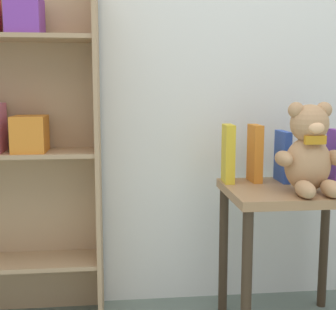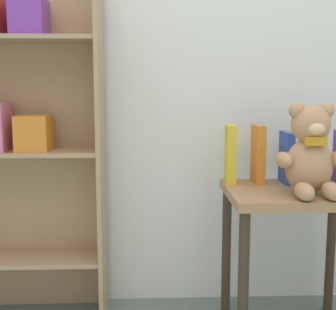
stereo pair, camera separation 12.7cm
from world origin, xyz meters
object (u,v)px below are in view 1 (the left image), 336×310
(teddy_bear, at_px, (309,152))
(book_standing_blue, at_px, (283,156))
(display_table, at_px, (291,214))
(book_standing_purple, at_px, (334,155))
(bookshelf_side, at_px, (10,133))
(book_standing_teal, at_px, (307,159))
(book_standing_yellow, at_px, (228,154))
(book_standing_orange, at_px, (255,153))

(teddy_bear, bearing_deg, book_standing_blue, 97.59)
(display_table, height_order, teddy_bear, teddy_bear)
(teddy_bear, bearing_deg, book_standing_purple, 46.62)
(book_standing_blue, bearing_deg, bookshelf_side, 174.86)
(bookshelf_side, relative_size, book_standing_teal, 8.05)
(display_table, distance_m, book_standing_blue, 0.25)
(book_standing_yellow, xyz_separation_m, book_standing_blue, (0.24, -0.01, -0.01))
(book_standing_orange, xyz_separation_m, book_standing_teal, (0.24, 0.00, -0.03))
(display_table, bearing_deg, bookshelf_side, 168.22)
(book_standing_yellow, distance_m, book_standing_purple, 0.47)
(teddy_bear, xyz_separation_m, book_standing_teal, (0.09, 0.23, -0.07))
(bookshelf_side, distance_m, book_standing_orange, 1.04)
(display_table, height_order, book_standing_orange, book_standing_orange)
(display_table, relative_size, book_standing_blue, 2.82)
(display_table, distance_m, book_standing_teal, 0.27)
(book_standing_teal, bearing_deg, display_table, -131.65)
(book_standing_teal, bearing_deg, book_standing_yellow, 179.55)
(teddy_bear, relative_size, book_standing_blue, 1.60)
(book_standing_teal, bearing_deg, teddy_bear, -113.54)
(book_standing_purple, bearing_deg, bookshelf_side, 174.02)
(bookshelf_side, height_order, book_standing_teal, bookshelf_side)
(book_standing_yellow, bearing_deg, display_table, -26.58)
(teddy_bear, xyz_separation_m, book_standing_orange, (-0.15, 0.22, -0.04))
(book_standing_blue, bearing_deg, book_standing_purple, 2.55)
(book_standing_purple, bearing_deg, display_table, -152.03)
(teddy_bear, height_order, book_standing_orange, teddy_bear)
(display_table, xyz_separation_m, book_standing_yellow, (-0.24, 0.13, 0.23))
(book_standing_orange, xyz_separation_m, book_standing_blue, (0.12, -0.01, -0.01))
(teddy_bear, distance_m, book_standing_teal, 0.25)
(bookshelf_side, bearing_deg, book_standing_orange, -5.63)
(bookshelf_side, relative_size, book_standing_purple, 6.69)
(bookshelf_side, height_order, book_standing_yellow, bookshelf_side)
(bookshelf_side, xyz_separation_m, book_standing_teal, (1.27, -0.10, -0.12))
(bookshelf_side, height_order, teddy_bear, bookshelf_side)
(bookshelf_side, bearing_deg, book_standing_blue, -5.68)
(book_standing_blue, bearing_deg, book_standing_teal, 8.94)
(book_standing_yellow, relative_size, book_standing_blue, 1.14)
(book_standing_blue, bearing_deg, book_standing_orange, 174.42)
(book_standing_orange, relative_size, book_standing_purple, 1.10)
(bookshelf_side, xyz_separation_m, teddy_bear, (1.18, -0.33, -0.05))
(teddy_bear, bearing_deg, bookshelf_side, 164.55)
(book_standing_orange, bearing_deg, bookshelf_side, 173.10)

